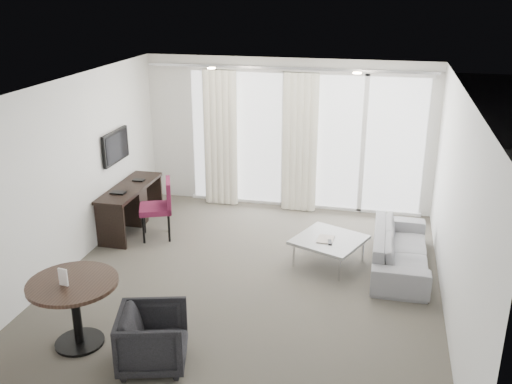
% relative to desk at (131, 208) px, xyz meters
% --- Properties ---
extents(floor, '(5.00, 6.00, 0.00)m').
position_rel_desk_xyz_m(floor, '(2.24, -1.38, -0.36)').
color(floor, '#4E4940').
rests_on(floor, ground).
extents(ceiling, '(5.00, 6.00, 0.00)m').
position_rel_desk_xyz_m(ceiling, '(2.24, -1.38, 2.24)').
color(ceiling, white).
rests_on(ceiling, ground).
extents(wall_left, '(0.00, 6.00, 2.60)m').
position_rel_desk_xyz_m(wall_left, '(-0.26, -1.38, 0.94)').
color(wall_left, silver).
rests_on(wall_left, ground).
extents(wall_right, '(0.00, 6.00, 2.60)m').
position_rel_desk_xyz_m(wall_right, '(4.74, -1.38, 0.94)').
color(wall_right, silver).
rests_on(wall_right, ground).
extents(wall_front, '(5.00, 0.00, 2.60)m').
position_rel_desk_xyz_m(wall_front, '(2.24, -4.38, 0.94)').
color(wall_front, silver).
rests_on(wall_front, ground).
extents(window_panel, '(4.00, 0.02, 2.38)m').
position_rel_desk_xyz_m(window_panel, '(2.54, 1.61, 0.84)').
color(window_panel, white).
rests_on(window_panel, ground).
extents(window_frame, '(4.10, 0.06, 2.44)m').
position_rel_desk_xyz_m(window_frame, '(2.54, 1.59, 0.84)').
color(window_frame, white).
rests_on(window_frame, ground).
extents(curtain_left, '(0.60, 0.20, 2.38)m').
position_rel_desk_xyz_m(curtain_left, '(1.09, 1.44, 0.84)').
color(curtain_left, white).
rests_on(curtain_left, ground).
extents(curtain_right, '(0.60, 0.20, 2.38)m').
position_rel_desk_xyz_m(curtain_right, '(2.49, 1.44, 0.84)').
color(curtain_right, white).
rests_on(curtain_right, ground).
extents(curtain_track, '(4.80, 0.04, 0.04)m').
position_rel_desk_xyz_m(curtain_track, '(2.24, 1.44, 2.09)').
color(curtain_track, '#B2B2B7').
rests_on(curtain_track, ceiling).
extents(downlight_a, '(0.12, 0.12, 0.02)m').
position_rel_desk_xyz_m(downlight_a, '(1.34, 0.22, 2.23)').
color(downlight_a, '#FFE0B2').
rests_on(downlight_a, ceiling).
extents(downlight_b, '(0.12, 0.12, 0.02)m').
position_rel_desk_xyz_m(downlight_b, '(3.44, 0.22, 2.23)').
color(downlight_b, '#FFE0B2').
rests_on(downlight_b, ceiling).
extents(desk, '(0.48, 1.55, 0.73)m').
position_rel_desk_xyz_m(desk, '(0.00, 0.00, 0.00)').
color(desk, black).
rests_on(desk, floor).
extents(tv, '(0.05, 0.80, 0.50)m').
position_rel_desk_xyz_m(tv, '(-0.22, 0.07, 0.99)').
color(tv, black).
rests_on(tv, wall_left).
extents(desk_chair, '(0.65, 0.64, 0.94)m').
position_rel_desk_xyz_m(desk_chair, '(0.51, -0.21, 0.11)').
color(desk_chair, maroon).
rests_on(desk_chair, floor).
extents(round_table, '(0.97, 0.97, 0.77)m').
position_rel_desk_xyz_m(round_table, '(0.75, -3.04, 0.02)').
color(round_table, '#2F1F16').
rests_on(round_table, floor).
extents(menu_card, '(0.11, 0.03, 0.19)m').
position_rel_desk_xyz_m(menu_card, '(0.71, -3.13, 0.36)').
color(menu_card, white).
rests_on(menu_card, round_table).
extents(tub_armchair, '(0.85, 0.84, 0.63)m').
position_rel_desk_xyz_m(tub_armchair, '(1.71, -3.20, -0.05)').
color(tub_armchair, black).
rests_on(tub_armchair, floor).
extents(coffee_table, '(1.14, 1.14, 0.39)m').
position_rel_desk_xyz_m(coffee_table, '(3.23, -0.51, -0.17)').
color(coffee_table, gray).
rests_on(coffee_table, floor).
extents(remote, '(0.08, 0.18, 0.02)m').
position_rel_desk_xyz_m(remote, '(3.25, -0.65, -0.00)').
color(remote, black).
rests_on(remote, coffee_table).
extents(magazine, '(0.26, 0.32, 0.02)m').
position_rel_desk_xyz_m(magazine, '(3.18, -0.56, -0.00)').
color(magazine, gray).
rests_on(magazine, coffee_table).
extents(sofa, '(0.74, 1.90, 0.55)m').
position_rel_desk_xyz_m(sofa, '(4.21, -0.39, -0.09)').
color(sofa, gray).
rests_on(sofa, floor).
extents(terrace_slab, '(5.60, 3.00, 0.12)m').
position_rel_desk_xyz_m(terrace_slab, '(2.54, 3.12, -0.42)').
color(terrace_slab, '#4D4D50').
rests_on(terrace_slab, ground).
extents(rattan_chair_a, '(0.69, 0.69, 0.86)m').
position_rel_desk_xyz_m(rattan_chair_a, '(2.99, 3.05, 0.07)').
color(rattan_chair_a, '#493620').
rests_on(rattan_chair_a, terrace_slab).
extents(rattan_chair_b, '(0.61, 0.61, 0.74)m').
position_rel_desk_xyz_m(rattan_chair_b, '(4.32, 2.92, 0.00)').
color(rattan_chair_b, '#493620').
rests_on(rattan_chair_b, terrace_slab).
extents(rattan_table, '(0.71, 0.71, 0.55)m').
position_rel_desk_xyz_m(rattan_table, '(3.22, 3.09, -0.09)').
color(rattan_table, '#493620').
rests_on(rattan_table, terrace_slab).
extents(balustrade, '(5.50, 0.06, 1.05)m').
position_rel_desk_xyz_m(balustrade, '(2.54, 4.57, 0.14)').
color(balustrade, '#B2B2B7').
rests_on(balustrade, terrace_slab).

